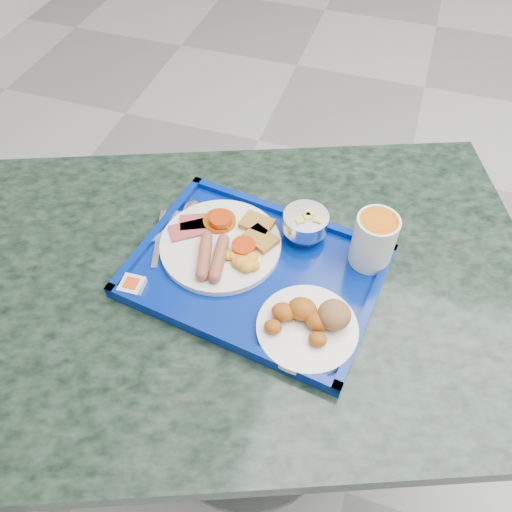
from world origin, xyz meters
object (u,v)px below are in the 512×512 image
at_px(main_plate, 224,244).
at_px(fruit_bowl, 306,223).
at_px(tray, 256,272).
at_px(juice_cup, 374,239).
at_px(table, 246,327).
at_px(bread_plate, 311,322).

relative_size(main_plate, fruit_bowl, 2.68).
xyz_separation_m(tray, juice_cup, (0.19, 0.09, 0.06)).
xyz_separation_m(table, tray, (0.02, 0.01, 0.18)).
bearing_deg(main_plate, tray, -23.15).
height_order(tray, main_plate, main_plate).
bearing_deg(tray, juice_cup, 24.79).
bearing_deg(juice_cup, table, -154.09).
bearing_deg(table, juice_cup, 25.91).
relative_size(table, tray, 2.70).
distance_m(main_plate, juice_cup, 0.27).
distance_m(tray, juice_cup, 0.22).
xyz_separation_m(table, juice_cup, (0.21, 0.10, 0.25)).
bearing_deg(main_plate, bread_plate, -31.35).
distance_m(table, bread_plate, 0.26).
distance_m(main_plate, bread_plate, 0.23).
distance_m(table, fruit_bowl, 0.27).
bearing_deg(fruit_bowl, table, -124.10).
bearing_deg(juice_cup, bread_plate, -111.00).
xyz_separation_m(bread_plate, fruit_bowl, (-0.06, 0.19, 0.02)).
relative_size(fruit_bowl, juice_cup, 0.80).
height_order(table, bread_plate, bread_plate).
bearing_deg(main_plate, table, -39.77).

